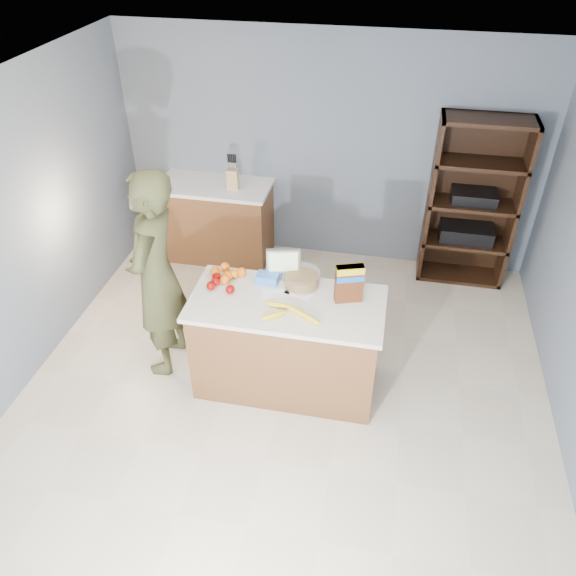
% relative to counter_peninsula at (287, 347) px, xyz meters
% --- Properties ---
extents(floor, '(4.50, 5.00, 0.02)m').
position_rel_counter_peninsula_xyz_m(floor, '(0.00, -0.30, -0.42)').
color(floor, beige).
rests_on(floor, ground).
extents(walls, '(4.52, 5.02, 2.51)m').
position_rel_counter_peninsula_xyz_m(walls, '(0.00, -0.30, 1.24)').
color(walls, slate).
rests_on(walls, ground).
extents(counter_peninsula, '(1.56, 0.76, 0.90)m').
position_rel_counter_peninsula_xyz_m(counter_peninsula, '(0.00, 0.00, 0.00)').
color(counter_peninsula, brown).
rests_on(counter_peninsula, ground).
extents(back_cabinet, '(1.24, 0.62, 0.90)m').
position_rel_counter_peninsula_xyz_m(back_cabinet, '(-1.20, 1.90, 0.04)').
color(back_cabinet, brown).
rests_on(back_cabinet, ground).
extents(shelving_unit, '(0.90, 0.40, 1.80)m').
position_rel_counter_peninsula_xyz_m(shelving_unit, '(1.55, 2.05, 0.45)').
color(shelving_unit, black).
rests_on(shelving_unit, ground).
extents(person, '(0.47, 0.70, 1.89)m').
position_rel_counter_peninsula_xyz_m(person, '(-1.12, 0.07, 0.53)').
color(person, '#3C3F22').
rests_on(person, ground).
extents(knife_block, '(0.12, 0.10, 0.31)m').
position_rel_counter_peninsula_xyz_m(knife_block, '(-0.96, 1.85, 0.60)').
color(knife_block, tan).
rests_on(knife_block, back_cabinet).
extents(envelopes, '(0.42, 0.21, 0.00)m').
position_rel_counter_peninsula_xyz_m(envelopes, '(-0.02, 0.11, 0.49)').
color(envelopes, white).
rests_on(envelopes, counter_peninsula).
extents(bananas, '(0.47, 0.25, 0.05)m').
position_rel_counter_peninsula_xyz_m(bananas, '(0.05, -0.15, 0.51)').
color(bananas, yellow).
rests_on(bananas, counter_peninsula).
extents(apples, '(0.24, 0.22, 0.08)m').
position_rel_counter_peninsula_xyz_m(apples, '(-0.59, 0.08, 0.52)').
color(apples, '#860603').
rests_on(apples, counter_peninsula).
extents(oranges, '(0.30, 0.26, 0.08)m').
position_rel_counter_peninsula_xyz_m(oranges, '(-0.56, 0.23, 0.53)').
color(oranges, orange).
rests_on(oranges, counter_peninsula).
extents(blue_carton, '(0.18, 0.13, 0.08)m').
position_rel_counter_peninsula_xyz_m(blue_carton, '(-0.21, 0.23, 0.52)').
color(blue_carton, blue).
rests_on(blue_carton, counter_peninsula).
extents(salad_bowl, '(0.30, 0.30, 0.13)m').
position_rel_counter_peninsula_xyz_m(salad_bowl, '(0.08, 0.25, 0.54)').
color(salad_bowl, '#267219').
rests_on(salad_bowl, counter_peninsula).
extents(tv, '(0.28, 0.12, 0.28)m').
position_rel_counter_peninsula_xyz_m(tv, '(-0.09, 0.32, 0.64)').
color(tv, silver).
rests_on(tv, counter_peninsula).
extents(cereal_box, '(0.23, 0.14, 0.33)m').
position_rel_counter_peninsula_xyz_m(cereal_box, '(0.47, 0.12, 0.67)').
color(cereal_box, '#592B14').
rests_on(cereal_box, counter_peninsula).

